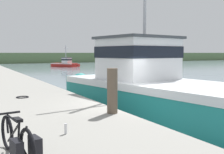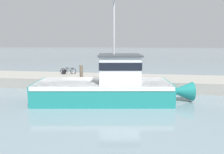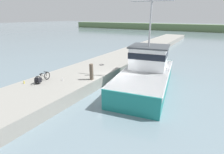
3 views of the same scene
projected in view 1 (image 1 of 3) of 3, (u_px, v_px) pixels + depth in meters
name	position (u px, v px, depth m)	size (l,w,h in m)	color
ground_plane	(136.00, 128.00, 9.94)	(320.00, 320.00, 0.00)	gray
dock_pier	(31.00, 128.00, 8.24)	(4.93, 80.00, 0.93)	gray
far_shoreline	(101.00, 57.00, 82.80)	(180.00, 5.00, 2.68)	#567047
fishing_boat_main	(148.00, 85.00, 12.43)	(5.20, 11.46, 8.04)	teal
boat_green_anchored	(65.00, 64.00, 53.02)	(4.49, 5.39, 4.09)	#AD231E
bicycle_touring	(19.00, 142.00, 4.46)	(0.58, 1.64, 0.69)	black
mooring_post	(112.00, 91.00, 8.00)	(0.30, 0.30, 1.29)	brown
hose_coil	(22.00, 97.00, 10.86)	(0.48, 0.48, 0.04)	black
water_bottle_on_curb	(66.00, 129.00, 5.97)	(0.06, 0.06, 0.23)	silver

